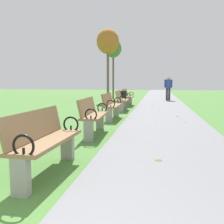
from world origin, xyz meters
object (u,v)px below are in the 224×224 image
object	(u,v)px
park_bench_3	(93,115)
tree_4	(113,49)
park_bench_4	(111,105)
park_bench_6	(128,97)
park_bench_2	(45,140)
park_bench_5	(122,100)
tree_3	(108,42)
pedestrian_walking	(168,87)
trash_bin	(122,99)

from	to	relation	value
park_bench_3	tree_4	distance (m)	14.20
park_bench_4	park_bench_6	xyz separation A→B (m)	(0.00, 5.18, 0.00)
park_bench_2	park_bench_4	distance (m)	5.53
park_bench_5	park_bench_6	distance (m)	2.46
park_bench_3	park_bench_6	xyz separation A→B (m)	(-0.00, 7.87, 0.00)
park_bench_3	tree_3	size ratio (longest dim) A/B	0.35
park_bench_3	pedestrian_walking	size ratio (longest dim) A/B	1.00
park_bench_6	tree_3	size ratio (longest dim) A/B	0.35
tree_3	tree_4	bearing A→B (deg)	92.21
park_bench_3	pedestrian_walking	xyz separation A→B (m)	(2.28, 11.99, 0.44)
park_bench_6	park_bench_4	bearing A→B (deg)	-90.00
tree_4	pedestrian_walking	bearing A→B (deg)	-23.35
park_bench_2	park_bench_6	bearing A→B (deg)	90.00
park_bench_3	park_bench_5	xyz separation A→B (m)	(-0.00, 5.41, 0.00)
park_bench_5	tree_4	size ratio (longest dim) A/B	0.37
park_bench_5	park_bench_6	size ratio (longest dim) A/B	1.01
park_bench_3	trash_bin	world-z (taller)	park_bench_3
park_bench_6	pedestrian_walking	world-z (taller)	pedestrian_walking
tree_4	park_bench_3	bearing A→B (deg)	-82.76
park_bench_3	park_bench_5	distance (m)	5.41
park_bench_3	park_bench_5	size ratio (longest dim) A/B	1.00
park_bench_6	park_bench_3	bearing A→B (deg)	-90.00
park_bench_2	trash_bin	size ratio (longest dim) A/B	1.92
tree_3	park_bench_5	bearing A→B (deg)	-73.48
tree_3	trash_bin	world-z (taller)	tree_3
park_bench_6	pedestrian_walking	bearing A→B (deg)	61.06
park_bench_6	tree_4	world-z (taller)	tree_4
park_bench_2	tree_3	distance (m)	14.24
pedestrian_walking	trash_bin	distance (m)	5.88
park_bench_5	park_bench_6	world-z (taller)	same
park_bench_3	park_bench_6	distance (m)	7.87
tree_4	pedestrian_walking	distance (m)	5.17
park_bench_4	pedestrian_walking	xyz separation A→B (m)	(2.28, 9.30, 0.44)
park_bench_2	pedestrian_walking	distance (m)	15.00
park_bench_2	park_bench_4	size ratio (longest dim) A/B	1.01
tree_3	tree_4	xyz separation A→B (m)	(-0.11, 2.80, -0.11)
pedestrian_walking	tree_4	bearing A→B (deg)	156.65
park_bench_4	park_bench_5	xyz separation A→B (m)	(0.00, 2.72, 0.00)
park_bench_2	park_bench_4	xyz separation A→B (m)	(-0.00, 5.53, 0.00)
park_bench_3	trash_bin	xyz separation A→B (m)	(-0.15, 6.65, -0.06)
park_bench_2	pedestrian_walking	world-z (taller)	pedestrian_walking
park_bench_3	park_bench_4	world-z (taller)	same
park_bench_4	park_bench_3	bearing A→B (deg)	-90.00
park_bench_5	tree_4	bearing A→B (deg)	101.84
park_bench_4	park_bench_6	distance (m)	5.18
park_bench_2	tree_4	world-z (taller)	tree_4
park_bench_6	tree_3	distance (m)	4.79
park_bench_2	tree_4	xyz separation A→B (m)	(-1.74, 16.56, 3.20)
tree_4	trash_bin	bearing A→B (deg)	-77.29
tree_4	park_bench_2	bearing A→B (deg)	-83.99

